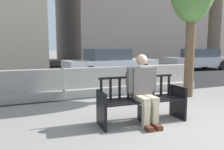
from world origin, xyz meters
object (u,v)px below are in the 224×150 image
at_px(jersey_barrier_centre, 94,84).
at_px(jersey_barrier_right, 165,79).
at_px(jersey_barrier_left, 26,88).
at_px(car_sedan_mid, 198,59).
at_px(street_bench, 142,102).
at_px(car_sedan_far, 110,63).
at_px(seated_person, 143,88).

xyz_separation_m(jersey_barrier_centre, jersey_barrier_right, (2.58, -0.06, 0.00)).
bearing_deg(jersey_barrier_left, car_sedan_mid, 23.68).
relative_size(jersey_barrier_left, jersey_barrier_right, 0.99).
bearing_deg(jersey_barrier_centre, street_bench, -88.55).
bearing_deg(jersey_barrier_centre, car_sedan_far, 61.67).
xyz_separation_m(jersey_barrier_right, car_sedan_far, (-0.44, 4.03, 0.33)).
bearing_deg(jersey_barrier_left, seated_person, -54.16).
distance_m(street_bench, seated_person, 0.30).
distance_m(street_bench, jersey_barrier_left, 3.38).
bearing_deg(street_bench, jersey_barrier_left, 126.47).
height_order(street_bench, jersey_barrier_centre, street_bench).
bearing_deg(seated_person, car_sedan_far, 72.91).
height_order(street_bench, car_sedan_far, car_sedan_far).
distance_m(seated_person, car_sedan_far, 7.06).
bearing_deg(street_bench, seated_person, -94.97).
bearing_deg(car_sedan_mid, jersey_barrier_right, -142.21).
xyz_separation_m(jersey_barrier_centre, car_sedan_far, (2.14, 3.97, 0.33)).
bearing_deg(jersey_barrier_right, jersey_barrier_centre, 178.56).
distance_m(seated_person, jersey_barrier_right, 3.72).
xyz_separation_m(street_bench, jersey_barrier_right, (2.51, 2.66, -0.06)).
bearing_deg(jersey_barrier_left, street_bench, -53.53).
xyz_separation_m(seated_person, jersey_barrier_left, (-2.00, 2.78, -0.35)).
relative_size(jersey_barrier_right, car_sedan_mid, 0.46).
relative_size(seated_person, jersey_barrier_right, 0.65).
bearing_deg(jersey_barrier_right, car_sedan_mid, 37.79).
xyz_separation_m(seated_person, car_sedan_far, (2.08, 6.75, -0.02)).
bearing_deg(car_sedan_far, jersey_barrier_right, -83.74).
bearing_deg(jersey_barrier_centre, seated_person, -88.68).
bearing_deg(car_sedan_mid, car_sedan_far, -174.17).
relative_size(street_bench, car_sedan_far, 0.36).
xyz_separation_m(street_bench, jersey_barrier_left, (-2.01, 2.72, -0.06)).
relative_size(jersey_barrier_centre, jersey_barrier_right, 0.99).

